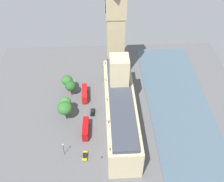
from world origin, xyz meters
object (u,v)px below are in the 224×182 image
object	(u,v)px
parliament_building	(120,107)
plane_tree_leading	(71,86)
car_black_far_end	(93,112)
street_lamp_trailing	(70,80)
double_decker_bus_midblock	(86,129)
plane_tree_corner	(65,102)
clock_tower	(116,24)
street_lamp_slot_10	(63,147)
pedestrian_opposite_hall	(102,157)
car_yellow_cab_kerbside	(85,156)
plane_tree_by_river_gate	(67,80)
plane_tree_under_trees	(65,108)
double_decker_bus_near_tower	(85,93)

from	to	relation	value
parliament_building	plane_tree_leading	bearing A→B (deg)	-37.85
car_black_far_end	street_lamp_trailing	world-z (taller)	street_lamp_trailing
double_decker_bus_midblock	plane_tree_corner	bearing A→B (deg)	-51.35
clock_tower	car_black_far_end	bearing A→B (deg)	66.23
parliament_building	street_lamp_slot_10	distance (m)	29.69
parliament_building	double_decker_bus_midblock	world-z (taller)	parliament_building
pedestrian_opposite_hall	plane_tree_corner	world-z (taller)	plane_tree_corner
clock_tower	car_yellow_cab_kerbside	world-z (taller)	clock_tower
double_decker_bus_midblock	street_lamp_trailing	xyz separation A→B (m)	(8.36, -30.13, 2.07)
car_yellow_cab_kerbside	plane_tree_by_river_gate	size ratio (longest dim) A/B	0.44
pedestrian_opposite_hall	plane_tree_under_trees	bearing A→B (deg)	3.47
car_yellow_cab_kerbside	plane_tree_corner	bearing A→B (deg)	112.38
pedestrian_opposite_hall	plane_tree_leading	distance (m)	40.80
plane_tree_leading	double_decker_bus_midblock	bearing A→B (deg)	107.27
car_yellow_cab_kerbside	plane_tree_leading	bearing A→B (deg)	103.95
double_decker_bus_midblock	plane_tree_by_river_gate	size ratio (longest dim) A/B	1.09
plane_tree_under_trees	parliament_building	bearing A→B (deg)	175.76
clock_tower	car_black_far_end	distance (m)	42.45
pedestrian_opposite_hall	plane_tree_leading	world-z (taller)	plane_tree_leading
plane_tree_by_river_gate	street_lamp_slot_10	bearing A→B (deg)	91.28
double_decker_bus_midblock	car_yellow_cab_kerbside	xyz separation A→B (m)	(0.19, 12.69, -1.75)
double_decker_bus_near_tower	plane_tree_under_trees	bearing A→B (deg)	58.41
pedestrian_opposite_hall	car_yellow_cab_kerbside	bearing A→B (deg)	50.82
parliament_building	plane_tree_leading	size ratio (longest dim) A/B	6.66
pedestrian_opposite_hall	plane_tree_by_river_gate	distance (m)	44.21
pedestrian_opposite_hall	plane_tree_under_trees	size ratio (longest dim) A/B	0.16
double_decker_bus_near_tower	street_lamp_slot_10	bearing A→B (deg)	76.05
clock_tower	plane_tree_corner	bearing A→B (deg)	47.98
parliament_building	street_lamp_trailing	world-z (taller)	parliament_building
car_black_far_end	car_yellow_cab_kerbside	size ratio (longest dim) A/B	1.03
plane_tree_under_trees	plane_tree_by_river_gate	xyz separation A→B (m)	(0.26, -18.75, 0.25)
plane_tree_leading	street_lamp_trailing	xyz separation A→B (m)	(0.78, -5.76, -1.36)
parliament_building	pedestrian_opposite_hall	bearing A→B (deg)	66.57
parliament_building	street_lamp_trailing	bearing A→B (deg)	-44.88
pedestrian_opposite_hall	street_lamp_slot_10	world-z (taller)	street_lamp_slot_10
double_decker_bus_midblock	pedestrian_opposite_hall	size ratio (longest dim) A/B	6.81
clock_tower	double_decker_bus_midblock	world-z (taller)	clock_tower
plane_tree_under_trees	street_lamp_slot_10	distance (m)	19.42
double_decker_bus_midblock	street_lamp_slot_10	size ratio (longest dim) A/B	1.59
car_yellow_cab_kerbside	plane_tree_leading	size ratio (longest dim) A/B	0.51
street_lamp_slot_10	pedestrian_opposite_hall	bearing A→B (deg)	169.52
car_black_far_end	plane_tree_corner	distance (m)	13.43
clock_tower	pedestrian_opposite_hall	distance (m)	61.14
double_decker_bus_near_tower	street_lamp_trailing	world-z (taller)	street_lamp_trailing
double_decker_bus_near_tower	plane_tree_by_river_gate	world-z (taller)	plane_tree_by_river_gate
parliament_building	street_lamp_trailing	size ratio (longest dim) A/B	8.23
car_yellow_cab_kerbside	plane_tree_leading	distance (m)	38.14
car_black_far_end	double_decker_bus_near_tower	bearing A→B (deg)	-67.78
double_decker_bus_near_tower	plane_tree_by_river_gate	xyz separation A→B (m)	(8.43, -4.89, 4.69)
clock_tower	double_decker_bus_midblock	xyz separation A→B (m)	(15.06, 39.03, -28.03)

